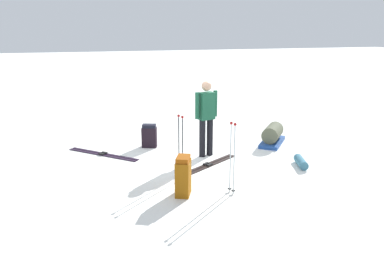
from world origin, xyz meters
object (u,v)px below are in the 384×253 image
skier_standing (206,115)px  ski_poles_planted_near (232,154)px  ski_poles_planted_far (181,143)px  backpack_large_dark (149,136)px  backpack_bright (183,176)px  sleeping_mat_rolled (301,162)px  ski_pair_near (103,154)px  gear_sled (272,135)px  ski_pair_far (208,165)px

skier_standing → ski_poles_planted_near: 2.10m
ski_poles_planted_far → ski_poles_planted_near: bearing=34.7°
backpack_large_dark → backpack_bright: size_ratio=0.81×
ski_poles_planted_far → skier_standing: bearing=141.6°
ski_poles_planted_far → sleeping_mat_rolled: ski_poles_planted_far is taller
backpack_large_dark → backpack_bright: 2.92m
backpack_bright → sleeping_mat_rolled: 2.84m
ski_pair_near → backpack_large_dark: backpack_large_dark is taller
ski_poles_planted_far → gear_sled: (-1.51, 2.76, -0.47)m
ski_pair_near → ski_poles_planted_near: size_ratio=1.16×
ski_pair_far → backpack_bright: (1.26, -0.88, 0.33)m
ski_pair_far → backpack_large_dark: backpack_large_dark is taller
ski_poles_planted_far → ski_pair_far: bearing=123.3°
skier_standing → sleeping_mat_rolled: bearing=54.4°
ski_pair_far → gear_sled: bearing=117.0°
ski_poles_planted_far → sleeping_mat_rolled: (0.10, 2.58, -0.60)m
ski_pair_far → backpack_large_dark: 1.92m
skier_standing → backpack_large_dark: skier_standing is taller
ski_poles_planted_near → ski_poles_planted_far: size_ratio=1.03×
sleeping_mat_rolled → ski_poles_planted_near: bearing=-65.9°
ski_poles_planted_near → sleeping_mat_rolled: bearing=114.1°
ski_pair_near → skier_standing: bearing=72.0°
ski_poles_planted_far → gear_sled: bearing=118.7°
ski_pair_far → sleeping_mat_rolled: sleeping_mat_rolled is taller
gear_sled → sleeping_mat_rolled: bearing=-6.6°
backpack_large_dark → ski_poles_planted_near: 3.24m
ski_pair_near → sleeping_mat_rolled: bearing=63.7°
backpack_large_dark → gear_sled: size_ratio=0.50×
ski_poles_planted_near → ski_poles_planted_far: (-0.96, -0.66, -0.02)m
ski_pair_far → gear_sled: (-1.05, 2.05, 0.21)m
ski_pair_far → gear_sled: 2.32m
ski_pair_near → ski_poles_planted_far: 2.38m
skier_standing → ski_poles_planted_far: skier_standing is taller
backpack_large_dark → sleeping_mat_rolled: bearing=51.5°
ski_pair_near → ski_poles_planted_near: 3.52m
sleeping_mat_rolled → ski_poles_planted_far: bearing=-92.2°
gear_sled → sleeping_mat_rolled: 1.63m
ski_pair_far → backpack_large_dark: (-1.66, -0.93, 0.26)m
backpack_bright → gear_sled: backpack_bright is taller
ski_pair_near → sleeping_mat_rolled: size_ratio=2.70×
ski_pair_near → gear_sled: size_ratio=1.31×
ski_pair_near → sleeping_mat_rolled: (1.94, 3.93, 0.08)m
skier_standing → backpack_bright: size_ratio=2.43×
ski_pair_far → ski_poles_planted_far: ski_poles_planted_far is taller
ski_pair_far → ski_pair_near: bearing=-123.7°
skier_standing → backpack_large_dark: (-1.01, -1.11, -0.68)m
ski_poles_planted_near → gear_sled: (-2.47, 2.10, -0.49)m
backpack_large_dark → ski_poles_planted_far: 2.18m
sleeping_mat_rolled → skier_standing: bearing=-125.6°
ski_pair_far → sleeping_mat_rolled: size_ratio=2.88×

